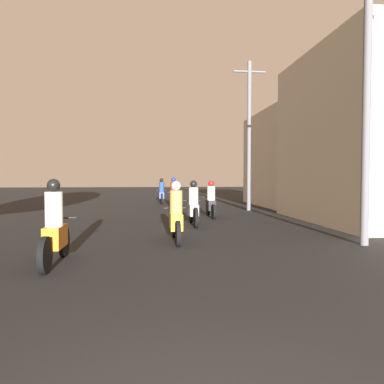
# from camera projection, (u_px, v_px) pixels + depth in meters

# --- Properties ---
(motorcycle_orange) EXTENTS (0.60, 2.08, 1.62)m
(motorcycle_orange) POSITION_uv_depth(u_px,v_px,m) (55.00, 230.00, 7.03)
(motorcycle_orange) COLOR black
(motorcycle_orange) RESTS_ON ground_plane
(motorcycle_yellow) EXTENTS (0.60, 2.03, 1.55)m
(motorcycle_yellow) POSITION_uv_depth(u_px,v_px,m) (176.00, 217.00, 9.55)
(motorcycle_yellow) COLOR black
(motorcycle_yellow) RESTS_ON ground_plane
(motorcycle_silver) EXTENTS (0.60, 2.07, 1.54)m
(motorcycle_silver) POSITION_uv_depth(u_px,v_px,m) (193.00, 207.00, 12.77)
(motorcycle_silver) COLOR black
(motorcycle_silver) RESTS_ON ground_plane
(motorcycle_black) EXTENTS (0.60, 2.02, 1.51)m
(motorcycle_black) POSITION_uv_depth(u_px,v_px,m) (211.00, 202.00, 15.31)
(motorcycle_black) COLOR black
(motorcycle_black) RESTS_ON ground_plane
(motorcycle_red) EXTENTS (0.60, 2.05, 1.64)m
(motorcycle_red) POSITION_uv_depth(u_px,v_px,m) (173.00, 196.00, 19.96)
(motorcycle_red) COLOR black
(motorcycle_red) RESTS_ON ground_plane
(motorcycle_blue) EXTENTS (0.60, 2.07, 1.57)m
(motorcycle_blue) POSITION_uv_depth(u_px,v_px,m) (162.00, 193.00, 23.25)
(motorcycle_blue) COLOR black
(motorcycle_blue) RESTS_ON ground_plane
(building_right_near) EXTENTS (4.48, 6.92, 6.24)m
(building_right_near) POSITION_uv_depth(u_px,v_px,m) (369.00, 137.00, 13.71)
(building_right_near) COLOR beige
(building_right_near) RESTS_ON ground_plane
(building_right_far) EXTENTS (4.85, 6.77, 5.33)m
(building_right_far) POSITION_uv_depth(u_px,v_px,m) (299.00, 160.00, 21.66)
(building_right_far) COLOR beige
(building_right_far) RESTS_ON ground_plane
(utility_pole_near) EXTENTS (1.60, 0.20, 6.63)m
(utility_pole_near) POSITION_uv_depth(u_px,v_px,m) (367.00, 101.00, 8.92)
(utility_pole_near) COLOR slate
(utility_pole_near) RESTS_ON ground_plane
(utility_pole_far) EXTENTS (1.60, 0.20, 7.28)m
(utility_pole_far) POSITION_uv_depth(u_px,v_px,m) (249.00, 133.00, 18.32)
(utility_pole_far) COLOR slate
(utility_pole_far) RESTS_ON ground_plane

